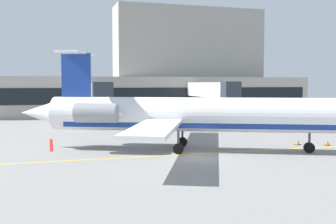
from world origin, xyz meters
The scene contains 10 objects.
ground centered at (0.00, 0.00, -0.05)m, with size 120.00×120.00×0.11m.
terminal_building centered at (11.32, 46.41, 7.71)m, with size 61.97×11.90×20.92m.
jet_bridge_west centered at (13.83, 30.25, 4.77)m, with size 2.40×18.06×6.15m.
jet_bridge_east centered at (-4.97, 28.45, 4.69)m, with size 2.40×21.60×6.06m.
regional_jet centered at (0.43, 3.35, 3.15)m, with size 29.95×24.15×8.71m.
baggage_tug centered at (15.29, 14.81, 0.86)m, with size 3.13×3.84×1.85m.
pushback_tractor centered at (-7.22, 27.47, 1.04)m, with size 2.18×4.23×2.34m.
belt_loader centered at (8.08, 29.48, 1.05)m, with size 4.30×2.33×2.35m.
safety_cone_alpha centered at (11.66, 3.42, 0.25)m, with size 0.47×0.47×0.55m.
safety_cone_bravo centered at (14.11, 2.27, 0.25)m, with size 0.47×0.47×0.55m.
Camera 1 is at (-11.24, -29.68, 5.94)m, focal length 42.89 mm.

